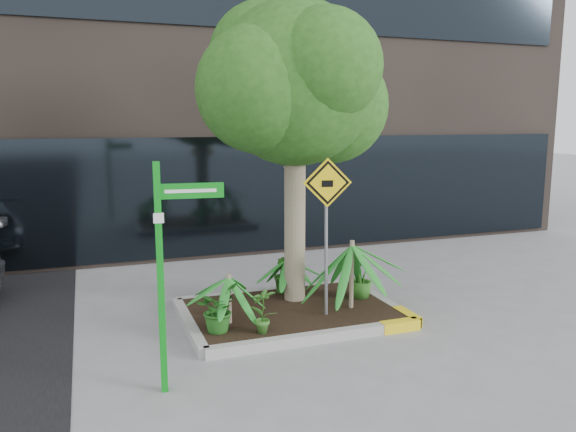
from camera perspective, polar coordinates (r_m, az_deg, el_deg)
name	(u,v)px	position (r m, az deg, el deg)	size (l,w,h in m)	color
ground	(285,325)	(8.62, -0.28, -11.02)	(80.00, 80.00, 0.00)	gray
planter	(293,311)	(8.90, 0.54, -9.65)	(3.35, 2.36, 0.15)	#9E9E99
tree	(295,84)	(8.93, 0.67, 13.27)	(3.29, 2.92, 4.94)	gray
palm_front	(352,245)	(8.71, 6.53, -2.93)	(1.21, 1.21, 1.34)	gray
palm_left	(229,278)	(8.12, -6.05, -6.24)	(0.82, 0.82, 0.91)	gray
palm_back	(287,259)	(9.41, -0.07, -4.39)	(0.74, 0.74, 0.82)	gray
shrub_a	(217,308)	(7.93, -7.21, -9.30)	(0.59, 0.59, 0.65)	#1F5919
shrub_b	(361,277)	(9.40, 7.41, -6.20)	(0.38, 0.38, 0.68)	#2F6D20
shrub_c	(263,310)	(7.81, -2.56, -9.52)	(0.35, 0.35, 0.66)	#336E22
shrub_d	(284,274)	(9.56, -0.38, -5.90)	(0.36, 0.36, 0.66)	#29621C
street_sign_post	(164,252)	(6.35, -12.48, -3.54)	(0.77, 0.80, 2.62)	#0C8E19
cattle_sign	(327,210)	(8.29, 3.98, 0.63)	(0.72, 0.18, 2.36)	slate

